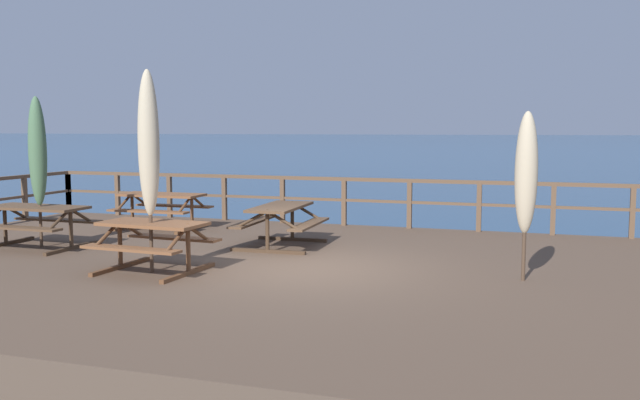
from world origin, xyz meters
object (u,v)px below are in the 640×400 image
object	(u,v)px
patio_umbrella_tall_back_left	(526,174)
patio_umbrella_tall_mid_right	(38,152)
patio_umbrella_short_front	(149,144)
picnic_table_back_right	(280,217)
picnic_table_front_left	(161,203)
picnic_table_mid_centre	(37,217)
picnic_table_back_left	(153,236)

from	to	relation	value
patio_umbrella_tall_back_left	patio_umbrella_tall_mid_right	bearing A→B (deg)	179.41
patio_umbrella_short_front	picnic_table_back_right	bearing A→B (deg)	69.68
picnic_table_front_left	patio_umbrella_tall_mid_right	distance (m)	3.18
picnic_table_back_right	patio_umbrella_tall_mid_right	size ratio (longest dim) A/B	0.65
picnic_table_front_left	patio_umbrella_short_front	bearing A→B (deg)	-60.64
picnic_table_mid_centre	patio_umbrella_tall_mid_right	size ratio (longest dim) A/B	0.68
picnic_table_back_left	patio_umbrella_tall_mid_right	size ratio (longest dim) A/B	0.61
picnic_table_back_right	picnic_table_mid_centre	bearing A→B (deg)	-160.57
patio_umbrella_tall_mid_right	patio_umbrella_short_front	bearing A→B (deg)	-22.10
patio_umbrella_tall_back_left	picnic_table_back_left	bearing A→B (deg)	-168.32
picnic_table_front_left	picnic_table_back_left	bearing A→B (deg)	-60.29
picnic_table_back_left	patio_umbrella_short_front	bearing A→B (deg)	-86.69
picnic_table_back_left	picnic_table_mid_centre	distance (m)	3.42
picnic_table_back_right	picnic_table_back_left	bearing A→B (deg)	-110.82
picnic_table_back_right	patio_umbrella_tall_mid_right	bearing A→B (deg)	-160.24
patio_umbrella_tall_mid_right	picnic_table_back_right	bearing A→B (deg)	19.76
patio_umbrella_short_front	patio_umbrella_tall_mid_right	xyz separation A→B (m)	(-3.13, 1.27, -0.19)
picnic_table_front_left	patio_umbrella_short_front	size ratio (longest dim) A/B	0.60
picnic_table_back_left	picnic_table_mid_centre	bearing A→B (deg)	159.34
picnic_table_back_left	patio_umbrella_short_front	world-z (taller)	patio_umbrella_short_front
picnic_table_front_left	patio_umbrella_short_front	xyz separation A→B (m)	(2.30, -4.09, 1.39)
picnic_table_back_right	patio_umbrella_tall_back_left	distance (m)	4.76
picnic_table_front_left	patio_umbrella_tall_back_left	world-z (taller)	patio_umbrella_tall_back_left
picnic_table_mid_centre	patio_umbrella_tall_back_left	bearing A→B (deg)	-0.58
picnic_table_mid_centre	patio_umbrella_tall_back_left	world-z (taller)	patio_umbrella_tall_back_left
picnic_table_back_left	picnic_table_front_left	bearing A→B (deg)	119.71
picnic_table_mid_centre	patio_umbrella_tall_mid_right	bearing A→B (deg)	0.24
picnic_table_mid_centre	patio_umbrella_short_front	xyz separation A→B (m)	(3.20, -1.27, 1.39)
picnic_table_back_left	patio_umbrella_tall_mid_right	world-z (taller)	patio_umbrella_tall_mid_right
picnic_table_back_left	picnic_table_back_right	distance (m)	2.88
picnic_table_back_left	patio_umbrella_tall_back_left	world-z (taller)	patio_umbrella_tall_back_left
picnic_table_back_left	picnic_table_back_right	bearing A→B (deg)	69.18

